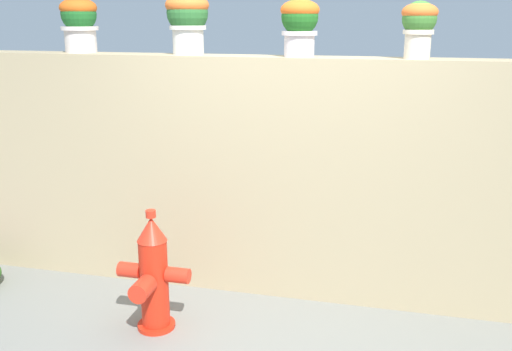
{
  "coord_description": "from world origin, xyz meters",
  "views": [
    {
      "loc": [
        0.73,
        -3.24,
        2.16
      ],
      "look_at": [
        -0.25,
        0.76,
        1.0
      ],
      "focal_mm": 40.3,
      "sensor_mm": 36.0,
      "label": 1
    }
  ],
  "objects_px": {
    "potted_plant_1": "(79,20)",
    "potted_plant_3": "(300,21)",
    "potted_plant_2": "(187,16)",
    "potted_plant_4": "(419,23)",
    "fire_hydrant": "(153,276)"
  },
  "relations": [
    {
      "from": "potted_plant_1",
      "to": "potted_plant_3",
      "type": "height_order",
      "value": "potted_plant_1"
    },
    {
      "from": "potted_plant_1",
      "to": "potted_plant_3",
      "type": "distance_m",
      "value": 1.78
    },
    {
      "from": "potted_plant_2",
      "to": "potted_plant_3",
      "type": "xyz_separation_m",
      "value": [
        0.86,
        -0.06,
        -0.03
      ]
    },
    {
      "from": "potted_plant_1",
      "to": "potted_plant_3",
      "type": "bearing_deg",
      "value": -2.36
    },
    {
      "from": "potted_plant_3",
      "to": "fire_hydrant",
      "type": "height_order",
      "value": "potted_plant_3"
    },
    {
      "from": "potted_plant_1",
      "to": "potted_plant_4",
      "type": "bearing_deg",
      "value": -1.54
    },
    {
      "from": "potted_plant_1",
      "to": "potted_plant_2",
      "type": "relative_size",
      "value": 0.94
    },
    {
      "from": "potted_plant_2",
      "to": "potted_plant_4",
      "type": "distance_m",
      "value": 1.68
    },
    {
      "from": "potted_plant_1",
      "to": "potted_plant_3",
      "type": "relative_size",
      "value": 1.06
    },
    {
      "from": "potted_plant_3",
      "to": "fire_hydrant",
      "type": "relative_size",
      "value": 0.47
    },
    {
      "from": "potted_plant_2",
      "to": "fire_hydrant",
      "type": "bearing_deg",
      "value": -90.05
    },
    {
      "from": "fire_hydrant",
      "to": "potted_plant_2",
      "type": "bearing_deg",
      "value": 89.95
    },
    {
      "from": "potted_plant_1",
      "to": "potted_plant_4",
      "type": "relative_size",
      "value": 1.13
    },
    {
      "from": "potted_plant_3",
      "to": "potted_plant_4",
      "type": "distance_m",
      "value": 0.82
    },
    {
      "from": "potted_plant_2",
      "to": "potted_plant_3",
      "type": "height_order",
      "value": "potted_plant_2"
    }
  ]
}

